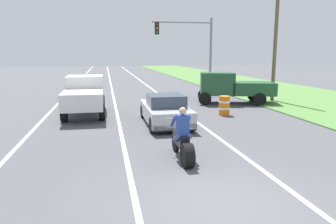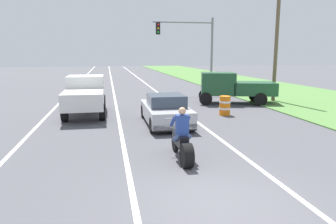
{
  "view_description": "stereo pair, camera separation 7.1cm",
  "coord_description": "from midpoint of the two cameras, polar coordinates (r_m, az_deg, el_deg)",
  "views": [
    {
      "loc": [
        -2.34,
        -5.99,
        3.13
      ],
      "look_at": [
        -0.08,
        5.53,
        1.0
      ],
      "focal_mm": 34.06,
      "sensor_mm": 36.0,
      "label": 1
    },
    {
      "loc": [
        -2.27,
        -6.0,
        3.13
      ],
      "look_at": [
        -0.08,
        5.53,
        1.0
      ],
      "focal_mm": 34.06,
      "sensor_mm": 36.0,
      "label": 2
    }
  ],
  "objects": [
    {
      "name": "grass_verge_right",
      "position": [
        29.79,
        17.54,
        3.84
      ],
      "size": [
        10.0,
        120.0,
        0.06
      ],
      "primitive_type": "cube",
      "color": "#517F3D",
      "rests_on": "ground"
    },
    {
      "name": "motorcycle_with_rider",
      "position": [
        9.46,
        2.41,
        -5.27
      ],
      "size": [
        0.7,
        2.21,
        1.62
      ],
      "color": "black",
      "rests_on": "ground"
    },
    {
      "name": "traffic_light_mast_near",
      "position": [
        26.08,
        4.36,
        12.21
      ],
      "size": [
        4.9,
        0.34,
        6.0
      ],
      "color": "gray",
      "rests_on": "ground"
    },
    {
      "name": "construction_barrel_mid",
      "position": [
        21.46,
        6.9,
        3.19
      ],
      "size": [
        0.58,
        0.58,
        1.0
      ],
      "color": "orange",
      "rests_on": "ground"
    },
    {
      "name": "pickup_truck_right_shoulder_dark_green",
      "position": [
        20.91,
        11.22,
        4.54
      ],
      "size": [
        5.14,
        3.14,
        1.98
      ],
      "color": "#1E4C2D",
      "rests_on": "ground"
    },
    {
      "name": "lane_stripe_left_solid",
      "position": [
        26.36,
        -17.78,
        2.99
      ],
      "size": [
        0.14,
        120.0,
        0.01
      ],
      "primitive_type": "cube",
      "color": "white",
      "rests_on": "ground"
    },
    {
      "name": "pickup_truck_left_lane_white",
      "position": [
        17.12,
        -14.84,
        3.16
      ],
      "size": [
        2.02,
        4.8,
        1.98
      ],
      "color": "silver",
      "rests_on": "ground"
    },
    {
      "name": "sports_car_silver",
      "position": [
        14.39,
        -0.63,
        0.28
      ],
      "size": [
        1.84,
        4.3,
        1.37
      ],
      "color": "#B7B7BC",
      "rests_on": "ground"
    },
    {
      "name": "lane_stripe_right_solid",
      "position": [
        26.5,
        -2.11,
        3.51
      ],
      "size": [
        0.14,
        120.0,
        0.01
      ],
      "primitive_type": "cube",
      "color": "white",
      "rests_on": "ground"
    },
    {
      "name": "lane_stripe_centre_dashed",
      "position": [
        26.19,
        -9.93,
        3.28
      ],
      "size": [
        0.14,
        120.0,
        0.01
      ],
      "primitive_type": "cube",
      "color": "white",
      "rests_on": "ground"
    },
    {
      "name": "utility_pole_roadside",
      "position": [
        22.46,
        18.6,
        12.52
      ],
      "size": [
        0.24,
        0.24,
        8.41
      ],
      "primitive_type": "cylinder",
      "color": "brown",
      "rests_on": "ground"
    },
    {
      "name": "ground_plane",
      "position": [
        7.15,
        9.29,
        -15.84
      ],
      "size": [
        160.0,
        160.0,
        0.0
      ],
      "primitive_type": "plane",
      "color": "#4C4C51"
    },
    {
      "name": "construction_barrel_nearest",
      "position": [
        16.83,
        9.91,
        1.16
      ],
      "size": [
        0.58,
        0.58,
        1.0
      ],
      "color": "orange",
      "rests_on": "ground"
    }
  ]
}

